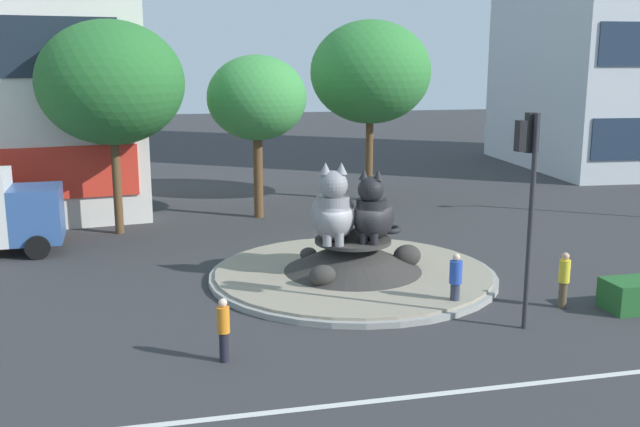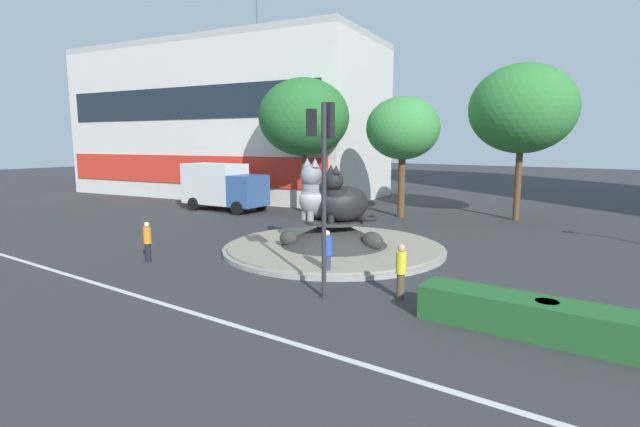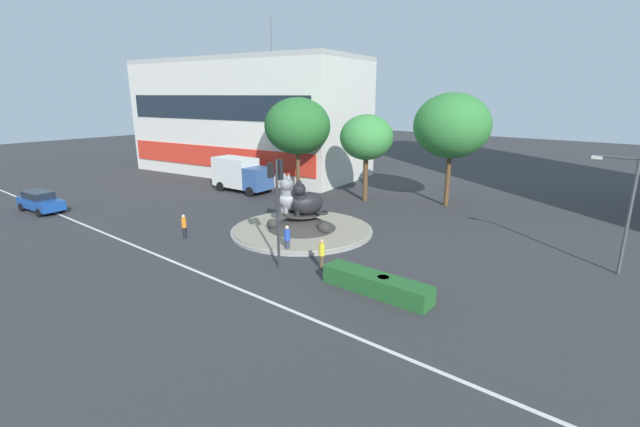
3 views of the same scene
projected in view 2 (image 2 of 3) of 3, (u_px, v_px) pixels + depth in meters
name	position (u px, v px, depth m)	size (l,w,h in m)	color
ground_plane	(334.00, 250.00, 21.11)	(160.00, 160.00, 0.00)	#333335
lane_centreline	(169.00, 305.00, 13.99)	(112.00, 0.20, 0.01)	silver
roundabout_island	(334.00, 239.00, 21.03)	(9.69, 9.69, 1.36)	gray
cat_statue_grey	(320.00, 197.00, 21.11)	(2.26, 2.82, 2.69)	gray
cat_statue_black	(343.00, 201.00, 20.21)	(2.45, 2.50, 2.44)	black
traffic_light_mast	(323.00, 158.00, 14.17)	(0.71, 0.54, 5.88)	#2D2D33
shophouse_block	(228.00, 122.00, 43.36)	(28.54, 15.23, 18.01)	silver
clipped_hedge_strip	(531.00, 317.00, 11.86)	(5.50, 1.20, 0.90)	#235B28
broadleaf_tree_behind_island	(403.00, 129.00, 29.59)	(4.54, 4.54, 7.50)	brown
second_tree_near_tower	(522.00, 109.00, 28.21)	(6.16, 6.16, 9.27)	brown
third_tree_left	(304.00, 117.00, 31.53)	(5.98, 5.98, 8.87)	brown
pedestrian_orange_shirt	(147.00, 241.00, 18.95)	(0.31, 0.31, 1.61)	black
pedestrian_blue_shirt	(327.00, 253.00, 16.82)	(0.37, 0.37, 1.68)	#33384C
pedestrian_yellow_shirt	(401.00, 270.00, 14.49)	(0.33, 0.33, 1.69)	brown
delivery_box_truck	(223.00, 186.00, 33.14)	(6.22, 2.88, 3.22)	#335693
litter_bin	(546.00, 319.00, 11.71)	(0.56, 0.56, 0.90)	#2D4233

